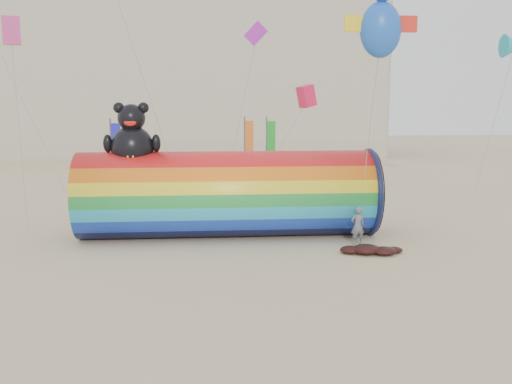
{
  "coord_description": "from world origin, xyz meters",
  "views": [
    {
      "loc": [
        -1.47,
        -22.26,
        6.21
      ],
      "look_at": [
        0.5,
        1.5,
        2.4
      ],
      "focal_mm": 40.0,
      "sensor_mm": 36.0,
      "label": 1
    }
  ],
  "objects": [
    {
      "name": "kite_handler",
      "position": [
        4.94,
        1.53,
        0.84
      ],
      "size": [
        0.67,
        0.5,
        1.69
      ],
      "primitive_type": "imported",
      "rotation": [
        0.0,
        0.0,
        3.31
      ],
      "color": "slate",
      "rests_on": "ground"
    },
    {
      "name": "ground",
      "position": [
        0.0,
        0.0,
        0.0
      ],
      "size": [
        160.0,
        160.0,
        0.0
      ],
      "primitive_type": "plane",
      "color": "#CCB58C",
      "rests_on": "ground"
    },
    {
      "name": "festival_banners",
      "position": [
        -1.11,
        14.83,
        2.64
      ],
      "size": [
        10.37,
        3.54,
        5.2
      ],
      "color": "#59595E",
      "rests_on": "ground"
    },
    {
      "name": "windsock_assembly",
      "position": [
        -0.63,
        3.73,
        2.08
      ],
      "size": [
        13.58,
        4.14,
        6.26
      ],
      "color": "red",
      "rests_on": "ground"
    },
    {
      "name": "fabric_bundle",
      "position": [
        5.11,
        0.01,
        0.17
      ],
      "size": [
        2.62,
        1.35,
        0.41
      ],
      "color": "#380E0A",
      "rests_on": "ground"
    },
    {
      "name": "hotel_building",
      "position": [
        -12.0,
        45.95,
        10.31
      ],
      "size": [
        60.4,
        15.4,
        20.6
      ],
      "color": "#B7AD99",
      "rests_on": "ground"
    }
  ]
}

